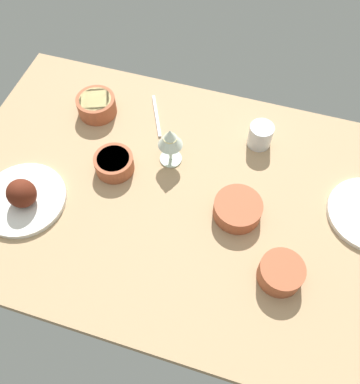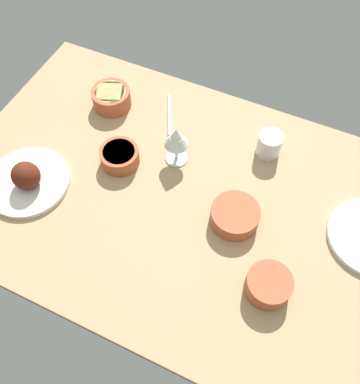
% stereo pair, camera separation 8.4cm
% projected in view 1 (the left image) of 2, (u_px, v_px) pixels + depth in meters
% --- Properties ---
extents(dining_table, '(1.40, 0.90, 0.04)m').
position_uv_depth(dining_table, '(180.00, 199.00, 1.23)').
color(dining_table, tan).
rests_on(dining_table, ground).
extents(plate_near_viewer, '(0.25, 0.25, 0.10)m').
position_uv_depth(plate_near_viewer, '(23.00, 197.00, 1.18)').
color(plate_near_viewer, silver).
rests_on(plate_near_viewer, dining_table).
extents(bowl_pasta, '(0.13, 0.13, 0.06)m').
position_uv_depth(bowl_pasta, '(97.00, 105.00, 1.36)').
color(bowl_pasta, '#A35133').
rests_on(bowl_pasta, dining_table).
extents(bowl_soup, '(0.14, 0.14, 0.05)m').
position_uv_depth(bowl_soup, '(238.00, 209.00, 1.16)').
color(bowl_soup, '#A35133').
rests_on(bowl_soup, dining_table).
extents(bowl_potatoes, '(0.12, 0.12, 0.06)m').
position_uv_depth(bowl_potatoes, '(281.00, 272.00, 1.06)').
color(bowl_potatoes, '#A35133').
rests_on(bowl_potatoes, dining_table).
extents(bowl_cream, '(0.12, 0.12, 0.05)m').
position_uv_depth(bowl_cream, '(114.00, 163.00, 1.24)').
color(bowl_cream, '#A35133').
rests_on(bowl_cream, dining_table).
extents(wine_glass, '(0.08, 0.08, 0.14)m').
position_uv_depth(wine_glass, '(170.00, 139.00, 1.20)').
color(wine_glass, silver).
rests_on(wine_glass, dining_table).
extents(water_tumbler, '(0.08, 0.08, 0.08)m').
position_uv_depth(water_tumbler, '(260.00, 135.00, 1.29)').
color(water_tumbler, silver).
rests_on(water_tumbler, dining_table).
extents(fork_loose, '(0.09, 0.17, 0.01)m').
position_uv_depth(fork_loose, '(157.00, 116.00, 1.38)').
color(fork_loose, silver).
rests_on(fork_loose, dining_table).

